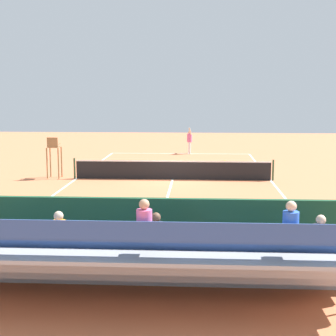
{
  "coord_description": "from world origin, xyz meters",
  "views": [
    {
      "loc": [
        -1.29,
        25.53,
        4.46
      ],
      "look_at": [
        0.0,
        4.0,
        1.2
      ],
      "focal_mm": 54.0,
      "sensor_mm": 36.0,
      "label": 1
    }
  ],
  "objects": [
    {
      "name": "backdrop_wall",
      "position": [
        0.0,
        14.0,
        1.0
      ],
      "size": [
        18.0,
        0.16,
        2.0
      ],
      "primitive_type": "cube",
      "color": "#1E4C2D",
      "rests_on": "ground"
    },
    {
      "name": "court_line_markings",
      "position": [
        0.0,
        -0.04,
        0.0
      ],
      "size": [
        10.1,
        22.2,
        0.01
      ],
      "color": "white",
      "rests_on": "ground"
    },
    {
      "name": "equipment_bag",
      "position": [
        -0.82,
        13.4,
        0.18
      ],
      "size": [
        0.9,
        0.36,
        0.36
      ],
      "primitive_type": "cube",
      "color": "#334C8C",
      "rests_on": "ground"
    },
    {
      "name": "tennis_player",
      "position": [
        -0.67,
        -11.02,
        1.02
      ],
      "size": [
        0.43,
        0.55,
        1.93
      ],
      "color": "white",
      "rests_on": "ground"
    },
    {
      "name": "umpire_chair",
      "position": [
        6.2,
        -0.11,
        1.31
      ],
      "size": [
        0.67,
        0.67,
        2.14
      ],
      "color": "olive",
      "rests_on": "ground"
    },
    {
      "name": "ground_plane",
      "position": [
        0.0,
        0.0,
        0.0
      ],
      "size": [
        60.0,
        60.0,
        0.0
      ],
      "primitive_type": "plane",
      "color": "#CC7047"
    },
    {
      "name": "tennis_racket",
      "position": [
        0.14,
        -10.7,
        0.01
      ],
      "size": [
        0.5,
        0.53,
        0.03
      ],
      "color": "black",
      "rests_on": "ground"
    },
    {
      "name": "courtside_bench",
      "position": [
        -2.28,
        13.27,
        0.56
      ],
      "size": [
        1.8,
        0.4,
        0.93
      ],
      "color": "#234C2D",
      "rests_on": "ground"
    },
    {
      "name": "tennis_ball_near",
      "position": [
        -3.04,
        -7.13,
        0.03
      ],
      "size": [
        0.07,
        0.07,
        0.07
      ],
      "primitive_type": "sphere",
      "color": "#CCDB33",
      "rests_on": "ground"
    },
    {
      "name": "tennis_net",
      "position": [
        0.0,
        0.0,
        0.5
      ],
      "size": [
        10.3,
        0.1,
        1.07
      ],
      "color": "black",
      "rests_on": "ground"
    },
    {
      "name": "bleacher_stand",
      "position": [
        -0.12,
        15.37,
        0.94
      ],
      "size": [
        9.06,
        2.4,
        2.48
      ],
      "color": "#9EA0A5",
      "rests_on": "ground"
    }
  ]
}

